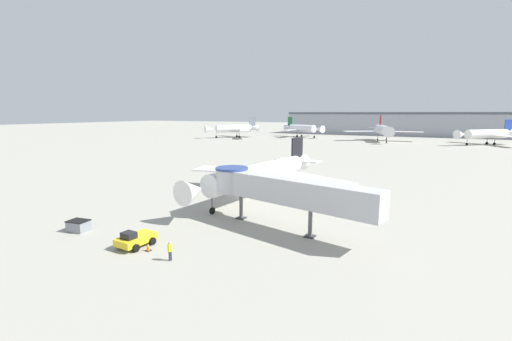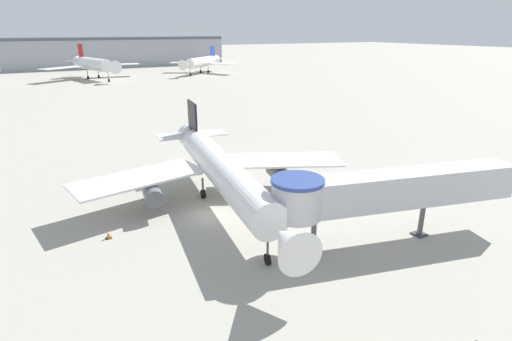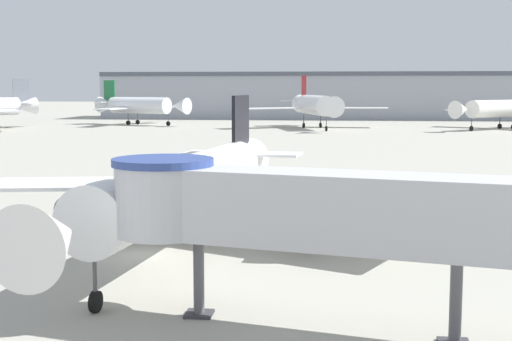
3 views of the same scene
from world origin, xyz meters
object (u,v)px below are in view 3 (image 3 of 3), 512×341
Objects in this scene: jet_bridge at (337,210)px; background_jet_red_tail at (314,105)px; main_airplane at (189,185)px; background_jet_blue_tail at (502,108)px; background_jet_green_tail at (138,105)px.

jet_bridge is 0.61× the size of background_jet_red_tail.
jet_bridge is at bearing -51.07° from main_airplane.
main_airplane is 1.27× the size of background_jet_blue_tail.
background_jet_red_tail is 1.39× the size of background_jet_blue_tail.
background_jet_red_tail is (3.60, 120.28, 1.52)m from main_airplane.
background_jet_blue_tail is at bearing -14.97° from background_jet_red_tail.
main_airplane is 135.84m from background_jet_green_tail.
background_jet_red_tail is (-4.68, 133.51, 0.53)m from jet_bridge.
background_jet_blue_tail is at bearing 88.27° from jet_bridge.
background_jet_red_tail reaches higher than jet_bridge.
background_jet_blue_tail is (83.67, -9.52, -0.22)m from background_jet_green_tail.
background_jet_green_tail is at bearing 121.75° from jet_bridge.
background_jet_green_tail is 84.21m from background_jet_blue_tail.
jet_bridge is 0.80× the size of background_jet_green_tail.
background_jet_blue_tail is at bearing -72.27° from background_jet_green_tail.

